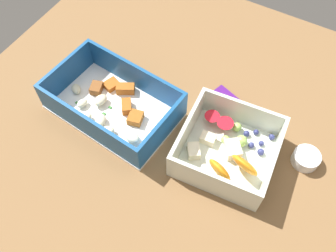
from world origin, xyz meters
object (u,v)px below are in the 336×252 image
(fruit_bowl, at_px, (227,149))
(paper_cup_liner, at_px, (306,158))
(candy_bar, at_px, (230,101))
(pasta_container, at_px, (113,105))

(fruit_bowl, distance_m, paper_cup_liner, 0.13)
(fruit_bowl, distance_m, candy_bar, 0.11)
(fruit_bowl, xyz_separation_m, candy_bar, (-0.04, 0.10, -0.01))
(pasta_container, height_order, fruit_bowl, pasta_container)
(pasta_container, relative_size, candy_bar, 3.30)
(pasta_container, relative_size, paper_cup_liner, 5.28)
(fruit_bowl, height_order, candy_bar, fruit_bowl)
(fruit_bowl, xyz_separation_m, paper_cup_liner, (0.12, 0.05, -0.01))
(pasta_container, distance_m, fruit_bowl, 0.21)
(candy_bar, xyz_separation_m, paper_cup_liner, (0.15, -0.05, 0.00))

